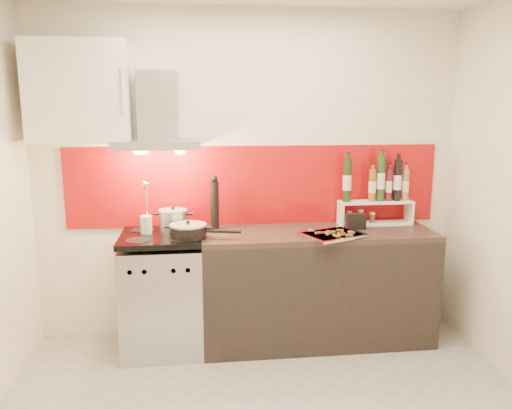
{
  "coord_description": "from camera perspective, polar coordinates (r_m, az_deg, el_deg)",
  "views": [
    {
      "loc": [
        -0.42,
        -2.57,
        1.85
      ],
      "look_at": [
        0.0,
        0.95,
        1.15
      ],
      "focal_mm": 35.0,
      "sensor_mm": 36.0,
      "label": 1
    }
  ],
  "objects": [
    {
      "name": "saute_pan",
      "position": [
        3.68,
        -7.65,
        -2.97
      ],
      "size": [
        0.52,
        0.27,
        0.13
      ],
      "color": "black",
      "rests_on": "range_stove"
    },
    {
      "name": "caddy_box",
      "position": [
        3.99,
        11.31,
        -1.94
      ],
      "size": [
        0.15,
        0.07,
        0.13
      ],
      "primitive_type": "cube",
      "rotation": [
        0.0,
        0.0,
        -0.01
      ],
      "color": "black",
      "rests_on": "counter"
    },
    {
      "name": "counter",
      "position": [
        4.04,
        6.9,
        -9.21
      ],
      "size": [
        1.8,
        0.6,
        0.9
      ],
      "color": "black",
      "rests_on": "ground"
    },
    {
      "name": "utensil_jar",
      "position": [
        3.81,
        -12.45,
        -1.62
      ],
      "size": [
        0.09,
        0.13,
        0.42
      ],
      "color": "silver",
      "rests_on": "range_stove"
    },
    {
      "name": "pepper_mill",
      "position": [
        3.91,
        -4.75,
        0.15
      ],
      "size": [
        0.07,
        0.07,
        0.43
      ],
      "color": "black",
      "rests_on": "counter"
    },
    {
      "name": "backsplash",
      "position": [
        4.04,
        -0.03,
        2.19
      ],
      "size": [
        3.0,
        0.02,
        0.64
      ],
      "primitive_type": "cube",
      "color": "#980B08",
      "rests_on": "back_wall"
    },
    {
      "name": "baking_tray",
      "position": [
        3.75,
        8.79,
        -3.39
      ],
      "size": [
        0.53,
        0.48,
        0.03
      ],
      "color": "silver",
      "rests_on": "counter"
    },
    {
      "name": "back_wall",
      "position": [
        4.03,
        -0.75,
        3.33
      ],
      "size": [
        3.4,
        0.02,
        2.6
      ],
      "primitive_type": "cube",
      "color": "silver",
      "rests_on": "ground"
    },
    {
      "name": "upper_cabinet",
      "position": [
        3.89,
        -19.57,
        12.02
      ],
      "size": [
        0.7,
        0.35,
        0.72
      ],
      "primitive_type": "cube",
      "color": "white",
      "rests_on": "back_wall"
    },
    {
      "name": "step_shelf",
      "position": [
        4.16,
        13.65,
        1.19
      ],
      "size": [
        0.6,
        0.16,
        0.56
      ],
      "color": "white",
      "rests_on": "counter"
    },
    {
      "name": "range_hood",
      "position": [
        3.82,
        -11.15,
        9.35
      ],
      "size": [
        0.62,
        0.5,
        0.61
      ],
      "color": "#B7B7BA",
      "rests_on": "back_wall"
    },
    {
      "name": "stock_pot",
      "position": [
        3.89,
        -9.45,
        -1.74
      ],
      "size": [
        0.22,
        0.22,
        0.19
      ],
      "color": "#B7B7BA",
      "rests_on": "range_stove"
    },
    {
      "name": "range_stove",
      "position": [
        3.94,
        -10.58,
        -9.99
      ],
      "size": [
        0.6,
        0.6,
        0.91
      ],
      "color": "#B7B7BA",
      "rests_on": "ground"
    }
  ]
}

